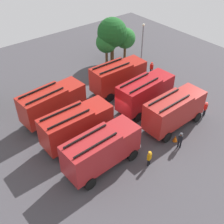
% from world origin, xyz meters
% --- Properties ---
extents(ground_plane, '(51.88, 51.88, 0.00)m').
position_xyz_m(ground_plane, '(0.00, 0.00, 0.00)').
color(ground_plane, '#423F44').
extents(fire_truck_0, '(7.29, 2.99, 3.88)m').
position_xyz_m(fire_truck_0, '(-4.56, -4.25, 2.15)').
color(fire_truck_0, '#A42023').
rests_on(fire_truck_0, ground).
extents(fire_truck_1, '(7.26, 2.90, 3.88)m').
position_xyz_m(fire_truck_1, '(4.57, -4.41, 2.15)').
color(fire_truck_1, '#A2231E').
rests_on(fire_truck_1, ground).
extents(fire_truck_2, '(7.22, 2.80, 3.88)m').
position_xyz_m(fire_truck_2, '(-4.47, -0.19, 2.15)').
color(fire_truck_2, '#A82019').
rests_on(fire_truck_2, ground).
extents(fire_truck_3, '(7.36, 3.17, 3.88)m').
position_xyz_m(fire_truck_3, '(4.52, -0.22, 2.15)').
color(fire_truck_3, '#A21318').
rests_on(fire_truck_3, ground).
extents(fire_truck_4, '(7.38, 3.26, 3.88)m').
position_xyz_m(fire_truck_4, '(-4.47, 4.46, 2.15)').
color(fire_truck_4, '#A42118').
rests_on(fire_truck_4, ground).
extents(fire_truck_5, '(7.22, 2.80, 3.88)m').
position_xyz_m(fire_truck_5, '(4.49, 4.42, 2.15)').
color(fire_truck_5, '#A01D14').
rests_on(fire_truck_5, ground).
extents(firefighter_0, '(0.41, 0.48, 1.76)m').
position_xyz_m(firefighter_0, '(2.72, -6.99, 0.99)').
color(firefighter_0, black).
rests_on(firefighter_0, ground).
extents(firefighter_1, '(0.35, 0.47, 1.78)m').
position_xyz_m(firefighter_1, '(10.60, 4.70, 1.01)').
color(firefighter_1, black).
rests_on(firefighter_1, ground).
extents(firefighter_2, '(0.43, 0.28, 1.70)m').
position_xyz_m(firefighter_2, '(8.75, -5.40, 0.95)').
color(firefighter_2, black).
rests_on(firefighter_2, ground).
extents(firefighter_3, '(0.46, 0.32, 1.65)m').
position_xyz_m(firefighter_3, '(-1.20, -6.79, 0.92)').
color(firefighter_3, black).
rests_on(firefighter_3, ground).
extents(firefighter_4, '(0.46, 0.47, 1.68)m').
position_xyz_m(firefighter_4, '(6.80, 7.35, 0.94)').
color(firefighter_4, black).
rests_on(firefighter_4, ground).
extents(tree_1, '(2.97, 2.97, 4.61)m').
position_xyz_m(tree_1, '(8.03, 11.30, 3.10)').
color(tree_1, brown).
rests_on(tree_1, ground).
extents(tree_2, '(4.17, 4.17, 6.46)m').
position_xyz_m(tree_2, '(8.92, 11.12, 4.35)').
color(tree_2, brown).
rests_on(tree_2, ground).
extents(tree_3, '(2.99, 2.99, 4.63)m').
position_xyz_m(tree_3, '(11.03, 10.74, 3.11)').
color(tree_3, brown).
rests_on(tree_3, ground).
extents(traffic_cone_0, '(0.48, 0.48, 0.68)m').
position_xyz_m(traffic_cone_0, '(3.06, -6.19, 0.34)').
color(traffic_cone_0, '#F2600C').
rests_on(traffic_cone_0, ground).
extents(traffic_cone_1, '(0.40, 0.40, 0.58)m').
position_xyz_m(traffic_cone_1, '(-2.19, 7.34, 0.29)').
color(traffic_cone_1, '#F2600C').
rests_on(traffic_cone_1, ground).
extents(traffic_cone_2, '(0.45, 0.45, 0.64)m').
position_xyz_m(traffic_cone_2, '(-1.08, 2.43, 0.32)').
color(traffic_cone_2, '#F2600C').
rests_on(traffic_cone_2, ground).
extents(lamppost, '(0.36, 0.36, 6.26)m').
position_xyz_m(lamppost, '(11.04, 7.21, 3.69)').
color(lamppost, slate).
rests_on(lamppost, ground).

